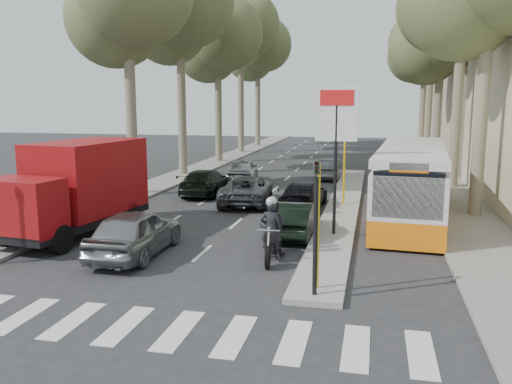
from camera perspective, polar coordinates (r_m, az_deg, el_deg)
ground at (r=16.27m, az=-4.84°, el=-8.55°), size 120.00×120.00×0.00m
sidewalk_right at (r=40.25m, az=17.97°, el=2.06°), size 3.20×70.00×0.12m
median_left at (r=44.85m, az=-4.04°, el=3.25°), size 2.40×64.00×0.12m
traffic_island at (r=26.26m, az=9.17°, el=-1.41°), size 1.50×26.00×0.16m
billboard at (r=19.84m, az=8.42°, el=5.61°), size 1.50×12.10×5.60m
traffic_light_island at (r=13.56m, az=6.33°, el=-1.40°), size 0.16×0.41×3.60m
tree_l_b at (r=37.54m, az=-7.80°, el=18.80°), size 7.40×7.20×14.88m
tree_l_c at (r=44.88m, az=-3.87°, el=16.02°), size 7.40×7.20×13.71m
tree_l_d at (r=52.79m, az=-1.46°, el=16.97°), size 7.40×7.20×15.66m
tree_l_e at (r=60.45m, az=0.33°, el=15.06°), size 7.40×7.20×14.49m
tree_r_c at (r=41.35m, az=19.16°, el=15.59°), size 7.40×7.20×13.32m
tree_r_d at (r=49.42m, az=18.28°, el=16.19°), size 7.40×7.20×14.88m
tree_r_e at (r=57.28m, az=17.53°, el=14.58°), size 7.40×7.20×14.10m
silver_hatchback at (r=18.26m, az=-12.61°, el=-4.15°), size 1.90×4.64×1.57m
dark_hatchback at (r=20.43m, az=4.12°, el=-2.84°), size 1.42×3.99×1.31m
queue_car_a at (r=26.63m, az=-0.98°, el=0.23°), size 2.92×5.29×1.40m
queue_car_b at (r=25.69m, az=5.04°, el=-0.28°), size 2.00×4.54×1.30m
queue_car_c at (r=33.74m, az=-1.44°, el=2.29°), size 2.28×4.51×1.47m
queue_car_d at (r=35.45m, az=7.73°, el=2.44°), size 1.46×4.02×1.32m
queue_car_e at (r=29.32m, az=-5.30°, el=1.05°), size 2.00×4.81×1.39m
red_truck at (r=21.46m, az=-18.30°, el=0.56°), size 3.25×6.84×3.52m
city_bus at (r=24.37m, az=15.97°, el=1.24°), size 3.50×12.09×3.14m
motorcycle at (r=17.46m, az=1.65°, el=-4.03°), size 0.91×2.44×2.07m
pedestrian_far at (r=27.31m, az=18.82°, el=0.79°), size 1.33×1.26×1.96m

